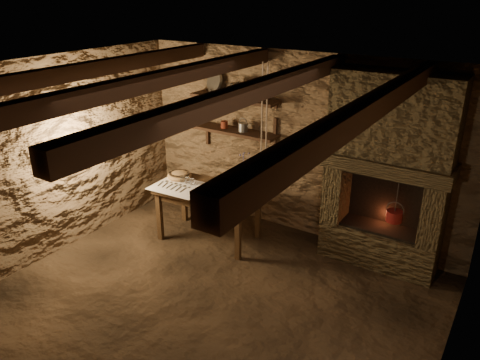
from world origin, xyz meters
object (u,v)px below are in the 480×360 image
Objects in this scene: stoneware_jug at (246,175)px; iron_stockpot at (239,91)px; work_table at (209,212)px; wooden_bowl at (179,176)px; red_pot at (394,215)px.

iron_stockpot is at bearing 146.29° from stoneware_jug.
stoneware_jug is at bearing 18.49° from work_table.
iron_stockpot reaches higher than stoneware_jug.
stoneware_jug is at bearing 8.42° from wooden_bowl.
work_table is 0.64m from wooden_bowl.
work_table is 2.48× the size of red_pot.
stoneware_jug reaches higher than wooden_bowl.
red_pot is (2.73, 0.51, -0.07)m from wooden_bowl.
red_pot is at bearing 10.53° from wooden_bowl.
iron_stockpot reaches higher than red_pot.
wooden_bowl is at bearing -155.17° from stoneware_jug.
iron_stockpot reaches higher than wooden_bowl.
iron_stockpot is at bearing 48.82° from wooden_bowl.
red_pot is (1.77, 0.37, -0.24)m from stoneware_jug.
stoneware_jug is 1.53× the size of wooden_bowl.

